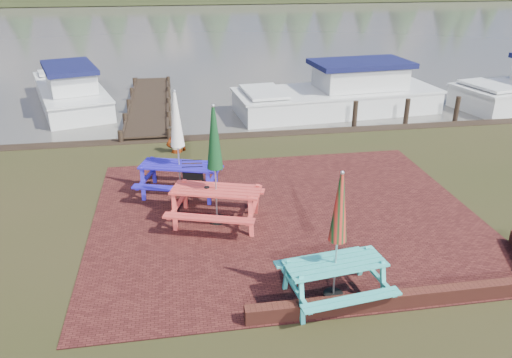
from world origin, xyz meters
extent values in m
plane|color=black|center=(0.00, 0.00, 0.00)|extent=(120.00, 120.00, 0.00)
cube|color=black|center=(0.00, 1.00, 0.01)|extent=(9.00, 7.50, 0.02)
cube|color=#4C1E16|center=(1.50, -2.60, 0.15)|extent=(6.00, 0.22, 0.30)
cube|color=#423E38|center=(0.00, 37.00, 0.00)|extent=(120.00, 60.00, 0.02)
cube|color=teal|center=(0.17, -2.17, 0.73)|extent=(1.85, 0.92, 0.04)
cube|color=teal|center=(0.26, -2.83, 0.44)|extent=(1.79, 0.47, 0.04)
cube|color=teal|center=(0.08, -1.51, 0.44)|extent=(1.79, 0.47, 0.04)
cube|color=teal|center=(-0.59, -2.27, 0.36)|extent=(0.28, 1.53, 0.73)
cube|color=teal|center=(0.93, -2.07, 0.36)|extent=(0.28, 1.53, 0.73)
cylinder|color=black|center=(0.17, -2.17, 0.05)|extent=(0.35, 0.35, 0.10)
cylinder|color=#B2B2B7|center=(0.17, -2.17, 1.23)|extent=(0.04, 0.04, 2.46)
cone|color=red|center=(0.17, -2.17, 1.82)|extent=(0.31, 0.31, 1.23)
cube|color=#C43732|center=(-1.64, 0.99, 0.82)|extent=(2.14, 1.36, 0.04)
cube|color=#C43732|center=(-1.87, 0.27, 0.50)|extent=(1.98, 0.87, 0.04)
cube|color=#C43732|center=(-1.40, 1.71, 0.50)|extent=(1.98, 0.87, 0.04)
cube|color=#C43732|center=(-2.46, 1.26, 0.41)|extent=(0.62, 1.68, 0.82)
cube|color=#C43732|center=(-0.81, 0.72, 0.41)|extent=(0.62, 1.68, 0.82)
cylinder|color=black|center=(-1.64, 0.99, 0.06)|extent=(0.40, 0.40, 0.11)
cylinder|color=#B2B2B7|center=(-1.64, 0.99, 1.39)|extent=(0.04, 0.04, 2.78)
cone|color=#0E3617|center=(-1.64, 0.99, 2.06)|extent=(0.36, 0.36, 1.39)
cube|color=#1F15A3|center=(-2.43, 2.66, 0.80)|extent=(2.09, 1.32, 0.04)
cube|color=#1F15A3|center=(-2.65, 1.95, 0.49)|extent=(1.94, 0.84, 0.04)
cube|color=#1F15A3|center=(-2.20, 3.36, 0.49)|extent=(1.94, 0.84, 0.04)
cube|color=#1F15A3|center=(-3.23, 2.91, 0.40)|extent=(0.60, 1.64, 0.80)
cube|color=#1F15A3|center=(-1.62, 2.40, 0.40)|extent=(0.60, 1.64, 0.80)
cylinder|color=black|center=(-2.43, 2.66, 0.05)|extent=(0.39, 0.39, 0.11)
cylinder|color=#B2B2B7|center=(-2.43, 2.66, 1.36)|extent=(0.04, 0.04, 2.71)
cone|color=beige|center=(-2.43, 2.66, 2.01)|extent=(0.35, 0.35, 1.36)
cube|color=black|center=(-2.10, 2.51, 0.42)|extent=(0.53, 0.24, 0.84)
cube|color=black|center=(-2.10, 2.79, 0.42)|extent=(0.53, 0.24, 0.84)
cube|color=black|center=(-2.10, 2.65, 0.83)|extent=(0.52, 0.08, 0.03)
cube|color=black|center=(-3.50, 11.50, 0.12)|extent=(1.60, 9.00, 0.06)
cube|color=black|center=(-4.25, 11.50, 0.17)|extent=(0.08, 9.00, 0.08)
cube|color=black|center=(-2.75, 11.50, 0.17)|extent=(0.08, 9.00, 0.08)
cylinder|color=black|center=(-4.30, 7.00, -0.10)|extent=(0.16, 0.16, 1.00)
cylinder|color=black|center=(-2.70, 7.00, -0.10)|extent=(0.16, 0.16, 1.00)
cube|color=beige|center=(-6.83, 12.71, 0.13)|extent=(4.26, 7.31, 0.99)
cube|color=beige|center=(-6.83, 12.71, 0.64)|extent=(4.35, 7.46, 0.08)
cube|color=beige|center=(-6.59, 11.92, 1.12)|extent=(2.47, 3.27, 0.84)
cube|color=#0E1036|center=(-6.59, 11.92, 1.59)|extent=(2.77, 3.73, 0.18)
cube|color=beige|center=(-7.58, 15.23, 0.77)|extent=(2.29, 1.77, 0.10)
cube|color=beige|center=(4.05, 9.88, 0.15)|extent=(8.32, 3.54, 1.08)
cube|color=beige|center=(4.05, 9.88, 0.72)|extent=(8.48, 3.61, 0.09)
cube|color=beige|center=(5.02, 9.97, 1.23)|extent=(3.57, 2.32, 0.92)
cube|color=#0E1036|center=(5.02, 9.97, 1.75)|extent=(4.07, 2.59, 0.19)
cube|color=beige|center=(0.99, 9.60, 0.86)|extent=(1.67, 2.51, 0.11)
cube|color=beige|center=(10.15, 8.98, 0.89)|extent=(1.74, 2.41, 0.11)
imported|color=gray|center=(-2.48, 5.74, 0.89)|extent=(0.74, 0.59, 1.78)
camera|label=1|loc=(-2.39, -9.21, 5.63)|focal=35.00mm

